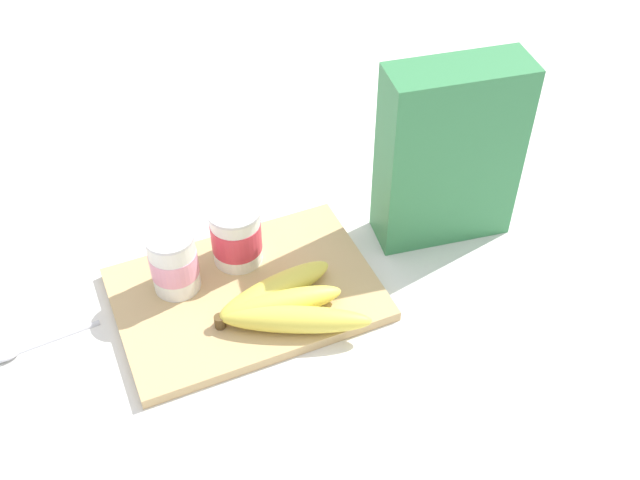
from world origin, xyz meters
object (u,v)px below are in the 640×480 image
Objects in this scene: yogurt_cup_front at (174,262)px; yogurt_cup_back at (236,235)px; spoon at (28,346)px; banana_bunch at (284,305)px; cutting_board at (247,294)px; cereal_box at (449,154)px.

yogurt_cup_back is (0.09, 0.02, -0.00)m from yogurt_cup_front.
yogurt_cup_front is at bearing 4.39° from spoon.
cutting_board is at bearing 118.71° from banana_bunch.
cutting_board is 0.07m from banana_bunch.
banana_bunch is (0.02, -0.12, -0.03)m from yogurt_cup_back.
cutting_board is 0.10m from yogurt_cup_front.
yogurt_cup_front is (-0.38, 0.03, -0.07)m from cereal_box.
yogurt_cup_front is (-0.08, 0.04, 0.05)m from cutting_board.
yogurt_cup_back is (0.01, 0.06, 0.05)m from cutting_board.
yogurt_cup_back is at bearing 80.07° from cutting_board.
banana_bunch is at bearing -155.82° from cereal_box.
cutting_board is 0.08m from yogurt_cup_back.
yogurt_cup_front reaches higher than yogurt_cup_back.
cereal_box is at bearing -3.85° from yogurt_cup_front.
cutting_board is at bearing -5.99° from spoon.
yogurt_cup_back is at bearing -179.67° from cereal_box.
banana_bunch is at bearing -42.47° from yogurt_cup_front.
cereal_box is 2.96× the size of yogurt_cup_front.
yogurt_cup_back is (-0.29, 0.04, -0.07)m from cereal_box.
cutting_board is 3.80× the size of yogurt_cup_back.
yogurt_cup_back is at bearing 99.91° from banana_bunch.
banana_bunch is at bearing -15.62° from spoon.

